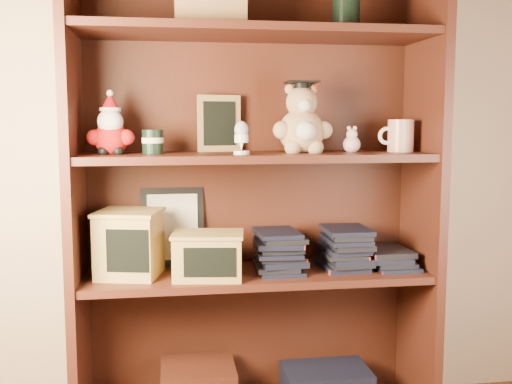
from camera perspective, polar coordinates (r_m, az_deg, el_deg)
bookcase at (r=2.05m, az=-0.28°, el=-0.98°), size 1.20×0.35×1.60m
shelf_lower at (r=2.04m, az=0.00°, el=-7.88°), size 1.14×0.33×0.02m
shelf_upper at (r=1.98m, az=0.00°, el=3.38°), size 1.14×0.33×0.02m
santa_plush at (r=1.96m, az=-13.67°, el=5.75°), size 0.15×0.11×0.21m
teachers_tin at (r=1.96m, az=-9.80°, el=4.76°), size 0.07×0.07×0.08m
chalkboard_plaque at (r=2.08m, az=-3.54°, el=6.45°), size 0.15×0.10×0.19m
egg_cup at (r=1.90m, az=-1.40°, el=5.31°), size 0.05×0.05×0.11m
grad_teddy_bear at (r=2.00m, az=4.39°, el=6.39°), size 0.20×0.17×0.24m
pink_figurine at (r=2.05m, az=9.10°, el=4.72°), size 0.06×0.06×0.09m
teacher_mug at (r=2.11m, az=13.54°, el=5.23°), size 0.12×0.09×0.11m
certificate_frame at (r=2.13m, az=-7.95°, el=-3.26°), size 0.22×0.06×0.27m
treats_box at (r=2.00m, az=-11.96°, el=-4.77°), size 0.24×0.24×0.22m
pencils_box at (r=1.94m, az=-4.59°, el=-6.00°), size 0.25×0.19×0.15m
book_stack_left at (r=2.04m, az=2.05°, el=-5.50°), size 0.14×0.20×0.14m
book_stack_mid at (r=2.09m, az=8.52°, el=-5.24°), size 0.14×0.20×0.14m
book_stack_right at (r=2.15m, az=12.41°, el=-6.09°), size 0.14×0.20×0.06m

